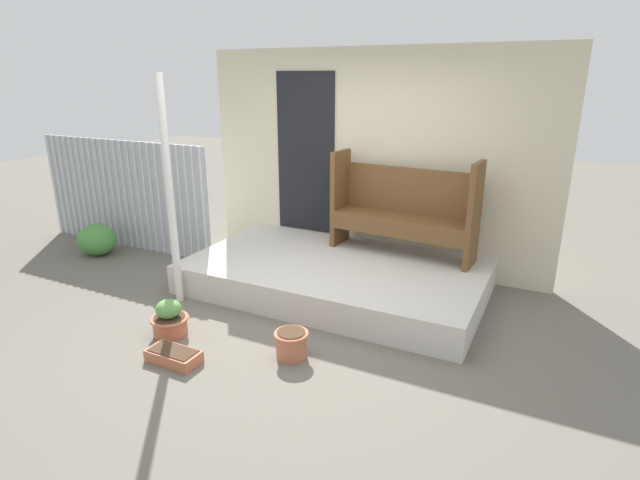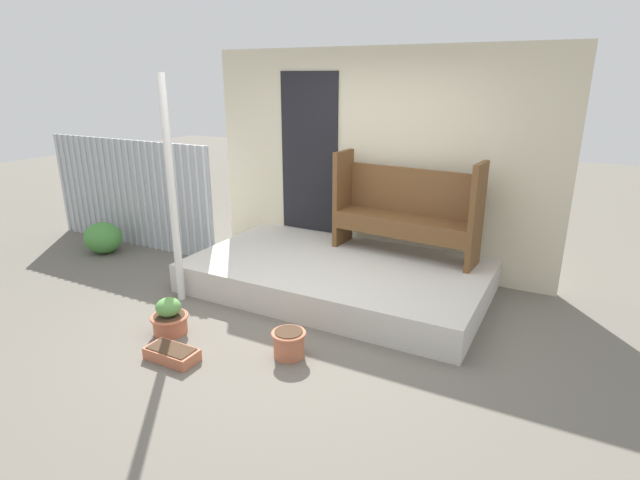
{
  "view_description": "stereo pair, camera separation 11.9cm",
  "coord_description": "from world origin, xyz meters",
  "px_view_note": "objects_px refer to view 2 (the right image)",
  "views": [
    {
      "loc": [
        2.14,
        -3.74,
        2.27
      ],
      "look_at": [
        0.1,
        0.33,
        0.77
      ],
      "focal_mm": 28.0,
      "sensor_mm": 36.0,
      "label": 1
    },
    {
      "loc": [
        2.25,
        -3.69,
        2.27
      ],
      "look_at": [
        0.1,
        0.33,
        0.77
      ],
      "focal_mm": 28.0,
      "sensor_mm": 36.0,
      "label": 2
    }
  ],
  "objects_px": {
    "flower_pot_left": "(169,318)",
    "flower_pot_middle": "(289,343)",
    "support_post": "(172,193)",
    "bench": "(406,206)",
    "planter_box_rect": "(172,354)",
    "shrub_by_fence": "(103,238)"
  },
  "relations": [
    {
      "from": "support_post",
      "to": "bench",
      "type": "relative_size",
      "value": 1.38
    },
    {
      "from": "support_post",
      "to": "shrub_by_fence",
      "type": "bearing_deg",
      "value": 162.31
    },
    {
      "from": "flower_pot_left",
      "to": "flower_pot_middle",
      "type": "xyz_separation_m",
      "value": [
        1.19,
        0.17,
        -0.02
      ]
    },
    {
      "from": "support_post",
      "to": "planter_box_rect",
      "type": "height_order",
      "value": "support_post"
    },
    {
      "from": "bench",
      "to": "flower_pot_middle",
      "type": "distance_m",
      "value": 2.23
    },
    {
      "from": "flower_pot_middle",
      "to": "shrub_by_fence",
      "type": "distance_m",
      "value": 3.73
    },
    {
      "from": "flower_pot_left",
      "to": "planter_box_rect",
      "type": "bearing_deg",
      "value": -44.49
    },
    {
      "from": "planter_box_rect",
      "to": "shrub_by_fence",
      "type": "height_order",
      "value": "shrub_by_fence"
    },
    {
      "from": "flower_pot_left",
      "to": "shrub_by_fence",
      "type": "xyz_separation_m",
      "value": [
        -2.39,
        1.24,
        0.06
      ]
    },
    {
      "from": "bench",
      "to": "planter_box_rect",
      "type": "bearing_deg",
      "value": -109.18
    },
    {
      "from": "planter_box_rect",
      "to": "shrub_by_fence",
      "type": "distance_m",
      "value": 3.17
    },
    {
      "from": "planter_box_rect",
      "to": "shrub_by_fence",
      "type": "bearing_deg",
      "value": 150.01
    },
    {
      "from": "flower_pot_left",
      "to": "planter_box_rect",
      "type": "relative_size",
      "value": 0.77
    },
    {
      "from": "flower_pot_left",
      "to": "planter_box_rect",
      "type": "distance_m",
      "value": 0.5
    },
    {
      "from": "flower_pot_left",
      "to": "shrub_by_fence",
      "type": "relative_size",
      "value": 0.68
    },
    {
      "from": "flower_pot_left",
      "to": "support_post",
      "type": "bearing_deg",
      "value": 125.36
    },
    {
      "from": "flower_pot_middle",
      "to": "bench",
      "type": "bearing_deg",
      "value": 82.2
    },
    {
      "from": "planter_box_rect",
      "to": "bench",
      "type": "bearing_deg",
      "value": 66.57
    },
    {
      "from": "flower_pot_middle",
      "to": "planter_box_rect",
      "type": "xyz_separation_m",
      "value": [
        -0.84,
        -0.51,
        -0.08
      ]
    },
    {
      "from": "flower_pot_middle",
      "to": "shrub_by_fence",
      "type": "bearing_deg",
      "value": 163.36
    },
    {
      "from": "bench",
      "to": "shrub_by_fence",
      "type": "distance_m",
      "value": 4.05
    },
    {
      "from": "bench",
      "to": "flower_pot_left",
      "type": "xyz_separation_m",
      "value": [
        -1.47,
        -2.24,
        -0.73
      ]
    }
  ]
}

